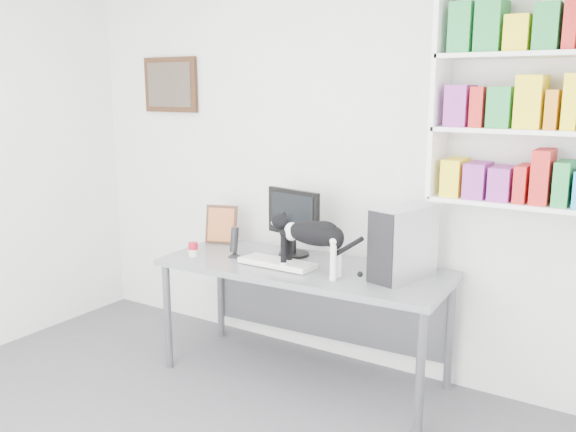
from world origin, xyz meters
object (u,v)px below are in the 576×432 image
Objects in this scene: keyboard at (277,263)px; cat at (313,247)px; bookshelf at (532,93)px; speaker at (234,242)px; monitor at (294,222)px; leaning_print at (221,224)px; soup_can at (193,249)px; pc_tower at (404,243)px; desk at (303,322)px.

cat reaches higher than keyboard.
speaker is (-1.73, -0.37, -0.97)m from bookshelf.
monitor is at bearing 137.11° from cat.
cat is at bearing -158.62° from bookshelf.
soup_can is at bearing -100.03° from leaning_print.
keyboard is at bearing 0.37° from speaker.
bookshelf is 2.28m from soup_can.
pc_tower is 1.41m from soup_can.
speaker is at bearing 177.93° from keyboard.
monitor reaches higher than soup_can.
monitor reaches higher than desk.
soup_can is (-0.60, -0.12, 0.03)m from keyboard.
pc_tower is 0.77× the size of cat.
keyboard reaches higher than desk.
bookshelf is at bearing 10.00° from desk.
bookshelf is 2.02m from speaker.
monitor is 0.82× the size of cat.
cat is at bearing -46.67° from desk.
desk is 6.45× the size of leaning_print.
pc_tower is at bearing 11.49° from speaker.
leaning_print is (-1.43, 0.08, -0.07)m from pc_tower.
bookshelf reaches higher than cat.
cat reaches higher than leaning_print.
soup_can is (-0.56, -0.38, -0.18)m from monitor.
bookshelf is 2.88× the size of pc_tower.
speaker is 0.38× the size of cat.
leaning_print reaches higher than desk.
desk is at bearing -156.48° from pc_tower.
keyboard is 0.32m from cat.
bookshelf is 1.94m from desk.
cat is at bearing -37.74° from leaning_print.
speaker is (-0.32, -0.24, -0.12)m from monitor.
monitor is 0.81m from pc_tower.
keyboard is 1.72× the size of leaning_print.
desk is 0.59m from cat.
soup_can reaches higher than keyboard.
soup_can is at bearing -167.36° from desk.
speaker is at bearing -168.01° from bookshelf.
desk is (-1.24, -0.29, -1.46)m from bookshelf.
pc_tower is 0.54m from cat.
leaning_print is at bearing -169.74° from monitor.
speaker is 0.28m from soup_can.
cat is (-0.48, -0.23, -0.04)m from pc_tower.
cat is (0.64, -0.06, 0.07)m from speaker.
speaker is 2.24× the size of soup_can.
leaning_print is at bearing 162.31° from cat.
bookshelf reaches higher than monitor.
leaning_print is (-2.04, -0.12, -0.94)m from bookshelf.
cat reaches higher than speaker.
desk is 19.56× the size of soup_can.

